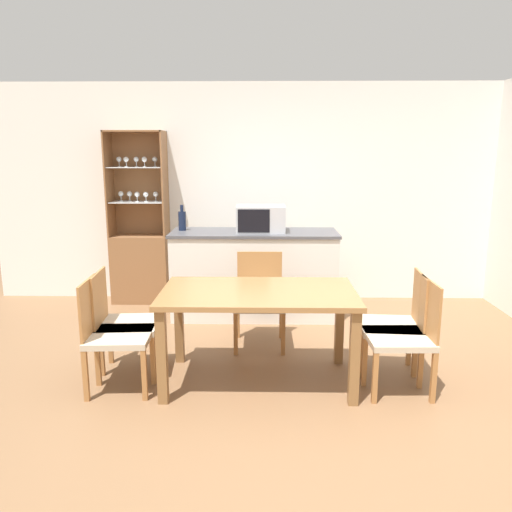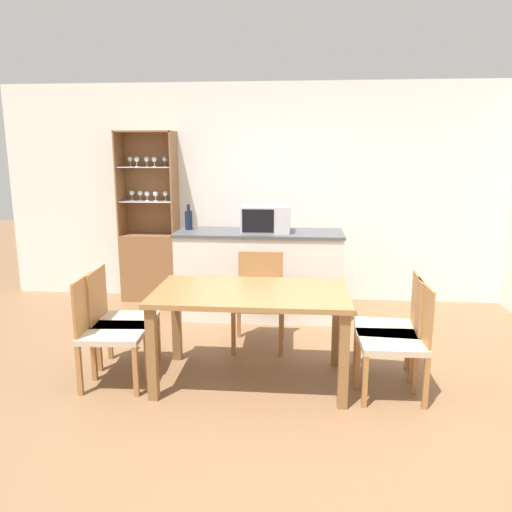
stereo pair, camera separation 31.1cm
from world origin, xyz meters
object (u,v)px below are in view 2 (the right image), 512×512
Objects in this scene: dining_table at (251,303)px; wine_bottle at (189,220)px; microwave at (266,219)px; dining_chair_side_right_near at (398,339)px; dining_chair_side_left_near at (108,330)px; dining_chair_side_left_far at (120,320)px; dining_chair_head_far at (259,300)px; display_cabinet at (151,251)px; dining_chair_side_right_far at (392,328)px.

dining_table is 1.91m from wine_bottle.
microwave is at bearing 89.88° from dining_table.
dining_chair_side_right_near is 1.66× the size of microwave.
dining_chair_side_left_near and dining_chair_side_left_far have the same top height.
dining_chair_head_far and dining_chair_side_left_near have the same top height.
dining_chair_head_far is 3.07× the size of wine_bottle.
display_cabinet reaches higher than dining_chair_side_left_far.
wine_bottle reaches higher than dining_chair_side_right_far.
dining_chair_head_far is at bearing 116.47° from dining_chair_side_left_far.
dining_chair_side_left_far reaches higher than dining_table.
dining_chair_side_left_far is 1.93m from microwave.
dining_chair_side_left_far is (-2.17, -0.00, 0.00)m from dining_chair_side_right_far.
dining_chair_side_right_far is 3.07× the size of wine_bottle.
dining_table is 1.74× the size of dining_chair_side_right_near.
microwave reaches higher than dining_chair_side_left_near.
dining_chair_head_far is at bearing 90.03° from dining_table.
dining_table is at bearing -90.12° from microwave.
microwave is (1.43, -0.56, 0.48)m from display_cabinet.
dining_chair_side_left_far is (0.00, 0.25, 0.00)m from dining_chair_side_left_near.
dining_chair_side_right_far is 1.66× the size of microwave.
dining_chair_side_left_far is (0.34, -2.01, -0.16)m from display_cabinet.
dining_chair_side_left_far is at bearing -98.88° from wine_bottle.
dining_chair_head_far is 1.00× the size of dining_chair_side_right_near.
dining_chair_side_left_near and dining_chair_side_right_far have the same top height.
microwave is at bearing 144.70° from dining_chair_side_left_near.
dining_chair_side_left_far is at bearing -80.31° from display_cabinet.
dining_chair_side_left_near is at bearing 100.88° from dining_chair_side_right_far.
microwave is at bearing 31.06° from dining_chair_side_right_near.
dining_chair_side_right_far and dining_chair_side_right_near have the same top height.
microwave reaches higher than dining_chair_head_far.
dining_chair_side_left_far is 1.66× the size of microwave.
dining_chair_head_far is 1.41m from dining_chair_side_left_near.
display_cabinet is at bearing -174.60° from dining_chair_side_left_far.
dining_chair_head_far is 1.26m from dining_chair_side_left_far.
dining_chair_side_right_far is at bearing 6.46° from dining_table.
dining_chair_side_right_far is (1.08, 0.12, -0.21)m from dining_table.
dining_chair_side_left_near is 1.00× the size of dining_chair_side_right_near.
dining_chair_head_far is at bearing 49.18° from dining_chair_side_right_near.
dining_chair_side_right_near is at bearing -57.58° from microwave.
dining_chair_head_far is at bearing -43.74° from display_cabinet.
dining_chair_side_right_near is at bearing -41.96° from display_cabinet.
display_cabinet is 2.36× the size of dining_chair_side_right_near.
dining_chair_side_left_near is at bearing -122.52° from microwave.
dining_chair_side_right_near is at bearing -175.70° from dining_chair_side_right_far.
dining_chair_side_left_near is at bearing -97.65° from wine_bottle.
dining_table is at bearing 89.52° from dining_chair_head_far.
dining_chair_head_far and dining_chair_side_right_far have the same top height.
display_cabinet is 3.38m from dining_chair_side_right_near.
dining_chair_side_right_far is at bearing -53.38° from microwave.
dining_chair_head_far is at bearing 63.53° from dining_chair_side_right_far.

